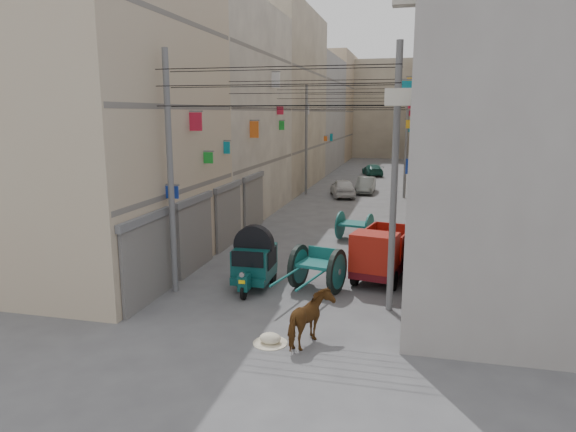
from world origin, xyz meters
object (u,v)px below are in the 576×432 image
(auto_rickshaw, at_px, (254,260))
(distant_car_white, at_px, (343,188))
(tonga_cart, at_px, (317,268))
(feed_sack, at_px, (270,338))
(distant_car_grey, at_px, (366,185))
(mini_truck, at_px, (380,256))
(horse, at_px, (310,320))
(distant_car_green, at_px, (373,170))
(second_cart, at_px, (355,226))

(auto_rickshaw, bearing_deg, distant_car_white, 88.19)
(tonga_cart, xyz_separation_m, feed_sack, (-0.45, -4.41, -0.65))
(auto_rickshaw, relative_size, feed_sack, 4.22)
(tonga_cart, xyz_separation_m, distant_car_white, (-1.87, 20.28, -0.13))
(tonga_cart, bearing_deg, distant_car_grey, 103.98)
(mini_truck, height_order, feed_sack, mini_truck)
(tonga_cart, xyz_separation_m, horse, (0.59, -4.24, -0.09))
(distant_car_white, height_order, distant_car_grey, distant_car_white)
(distant_car_green, bearing_deg, feed_sack, 74.24)
(distant_car_grey, bearing_deg, distant_car_green, 92.67)
(second_cart, bearing_deg, distant_car_grey, 105.43)
(auto_rickshaw, xyz_separation_m, distant_car_green, (1.40, 34.28, -0.45))
(horse, distance_m, distant_car_white, 24.63)
(distant_car_white, xyz_separation_m, distant_car_grey, (1.46, 2.29, -0.06))
(distant_car_white, bearing_deg, second_cart, 85.30)
(distant_car_white, relative_size, distant_car_green, 1.03)
(auto_rickshaw, xyz_separation_m, mini_truck, (4.20, 1.69, -0.06))
(feed_sack, bearing_deg, horse, 9.44)
(auto_rickshaw, height_order, feed_sack, auto_rickshaw)
(mini_truck, height_order, distant_car_grey, mini_truck)
(horse, distance_m, distant_car_green, 38.28)
(auto_rickshaw, xyz_separation_m, feed_sack, (1.73, -4.15, -0.85))
(mini_truck, bearing_deg, feed_sack, -101.61)
(tonga_cart, distance_m, horse, 4.28)
(tonga_cart, relative_size, second_cart, 2.00)
(mini_truck, distance_m, distant_car_grey, 21.27)
(distant_car_green, bearing_deg, distant_car_grey, 75.57)
(feed_sack, relative_size, distant_car_green, 0.15)
(distant_car_grey, bearing_deg, second_cart, -85.91)
(mini_truck, distance_m, second_cart, 6.16)
(distant_car_white, bearing_deg, tonga_cart, 80.37)
(second_cart, bearing_deg, feed_sack, -82.16)
(distant_car_white, bearing_deg, feed_sack, 78.41)
(tonga_cart, height_order, second_cart, tonga_cart)
(mini_truck, height_order, horse, mini_truck)
(distant_car_green, bearing_deg, tonga_cart, 75.06)
(distant_car_green, bearing_deg, auto_rickshaw, 71.41)
(mini_truck, bearing_deg, auto_rickshaw, -146.79)
(distant_car_green, bearing_deg, horse, 75.80)
(second_cart, bearing_deg, distant_car_white, 112.38)
(distant_car_white, bearing_deg, mini_truck, 86.76)
(horse, bearing_deg, distant_car_green, -72.28)
(auto_rickshaw, xyz_separation_m, distant_car_white, (0.31, 20.54, -0.34))
(tonga_cart, distance_m, mini_truck, 2.48)
(mini_truck, relative_size, distant_car_grey, 1.02)
(feed_sack, bearing_deg, distant_car_green, 90.49)
(mini_truck, bearing_deg, distant_car_green, 106.18)
(mini_truck, xyz_separation_m, distant_car_white, (-3.89, 18.85, -0.28))
(feed_sack, height_order, distant_car_grey, distant_car_grey)
(auto_rickshaw, relative_size, tonga_cart, 0.68)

